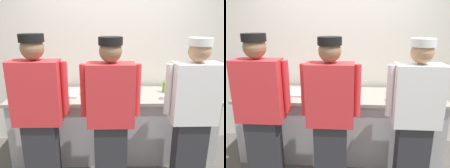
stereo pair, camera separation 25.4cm
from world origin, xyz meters
The scene contains 12 objects.
wall_back centered at (0.00, 0.87, 1.46)m, with size 4.27×0.10×2.92m.
prep_counter centered at (0.00, 0.38, 0.45)m, with size 2.72×0.72×0.90m.
chef_near_left centered at (-0.80, -0.30, 0.93)m, with size 0.62×0.24×1.74m.
chef_center centered at (-0.05, -0.33, 0.92)m, with size 0.62×0.24×1.71m.
chef_far_right centered at (0.82, -0.28, 0.91)m, with size 0.61×0.24×1.70m.
plate_stack_front centered at (0.91, 0.23, 0.94)m, with size 0.19×0.19×0.07m.
mixing_bowl_steel centered at (0.02, 0.42, 0.97)m, with size 0.38×0.38×0.13m, color #B7BABF.
sheet_tray centered at (-0.71, 0.38, 0.91)m, with size 0.45×0.33×0.02m, color #B7BABF.
squeeze_bottle_primary centered at (0.71, 0.45, 0.99)m, with size 0.06×0.06×0.18m.
ramekin_yellow_sauce centered at (0.63, 0.17, 0.93)m, with size 0.09×0.09×0.05m.
ramekin_green_sauce centered at (-0.29, 0.49, 0.93)m, with size 0.08×0.08×0.05m.
deli_cup centered at (-0.38, 0.37, 0.95)m, with size 0.09×0.09×0.10m, color white.
Camera 1 is at (-0.09, -2.39, 1.85)m, focal length 34.66 mm.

